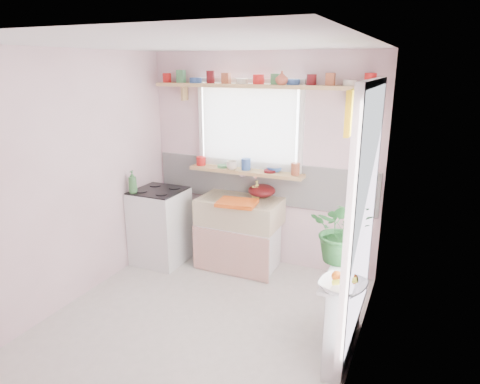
% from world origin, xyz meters
% --- Properties ---
extents(room, '(3.20, 3.20, 3.20)m').
position_xyz_m(room, '(0.66, 0.86, 1.37)').
color(room, silver).
rests_on(room, ground).
extents(sink_unit, '(0.95, 0.65, 1.11)m').
position_xyz_m(sink_unit, '(-0.15, 1.29, 0.43)').
color(sink_unit, white).
rests_on(sink_unit, ground).
extents(cooker, '(0.58, 0.58, 0.93)m').
position_xyz_m(cooker, '(-1.10, 1.05, 0.46)').
color(cooker, white).
rests_on(cooker, ground).
extents(radiator_ledge, '(0.22, 0.95, 0.78)m').
position_xyz_m(radiator_ledge, '(1.30, 0.20, 0.40)').
color(radiator_ledge, white).
rests_on(radiator_ledge, ground).
extents(windowsill, '(1.40, 0.22, 0.04)m').
position_xyz_m(windowsill, '(-0.15, 1.48, 1.14)').
color(windowsill, tan).
rests_on(windowsill, room).
extents(pine_shelf, '(2.52, 0.24, 0.04)m').
position_xyz_m(pine_shelf, '(0.00, 1.47, 2.12)').
color(pine_shelf, tan).
rests_on(pine_shelf, room).
extents(shelf_crockery, '(2.47, 0.11, 0.12)m').
position_xyz_m(shelf_crockery, '(-0.02, 1.47, 2.19)').
color(shelf_crockery, red).
rests_on(shelf_crockery, pine_shelf).
extents(sill_crockery, '(1.35, 0.11, 0.12)m').
position_xyz_m(sill_crockery, '(-0.15, 1.48, 1.22)').
color(sill_crockery, red).
rests_on(sill_crockery, windowsill).
extents(dish_tray, '(0.46, 0.37, 0.04)m').
position_xyz_m(dish_tray, '(-0.09, 1.10, 0.87)').
color(dish_tray, '#E95714').
rests_on(dish_tray, sink_unit).
extents(colander, '(0.40, 0.40, 0.15)m').
position_xyz_m(colander, '(0.05, 1.50, 0.92)').
color(colander, '#520E10').
rests_on(colander, sink_unit).
extents(jade_plant, '(0.54, 0.48, 0.55)m').
position_xyz_m(jade_plant, '(1.21, 0.30, 1.05)').
color(jade_plant, '#26602A').
rests_on(jade_plant, radiator_ledge).
extents(fruit_bowl, '(0.39, 0.39, 0.08)m').
position_xyz_m(fruit_bowl, '(1.33, -0.20, 0.82)').
color(fruit_bowl, silver).
rests_on(fruit_bowl, radiator_ledge).
extents(herb_pot, '(0.14, 0.12, 0.22)m').
position_xyz_m(herb_pot, '(1.33, 0.10, 0.89)').
color(herb_pot, '#2E6327').
rests_on(herb_pot, radiator_ledge).
extents(soap_bottle_sink, '(0.10, 0.10, 0.20)m').
position_xyz_m(soap_bottle_sink, '(0.00, 1.45, 0.95)').
color(soap_bottle_sink, '#F7F76E').
rests_on(soap_bottle_sink, sink_unit).
extents(sill_cup, '(0.17, 0.17, 0.10)m').
position_xyz_m(sill_cup, '(-0.30, 1.42, 1.21)').
color(sill_cup, silver).
rests_on(sill_cup, windowsill).
extents(sill_bowl, '(0.23, 0.23, 0.06)m').
position_xyz_m(sill_bowl, '(0.19, 1.54, 1.19)').
color(sill_bowl, '#3662B0').
rests_on(sill_bowl, windowsill).
extents(shelf_vase, '(0.18, 0.18, 0.14)m').
position_xyz_m(shelf_vase, '(0.29, 1.41, 2.21)').
color(shelf_vase, '#B85038').
rests_on(shelf_vase, pine_shelf).
extents(cooker_bottle, '(0.12, 0.12, 0.26)m').
position_xyz_m(cooker_bottle, '(-1.30, 0.83, 1.05)').
color(cooker_bottle, '#3C7840').
rests_on(cooker_bottle, cooker).
extents(fruit, '(0.20, 0.14, 0.10)m').
position_xyz_m(fruit, '(1.34, -0.19, 0.88)').
color(fruit, orange).
rests_on(fruit, fruit_bowl).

